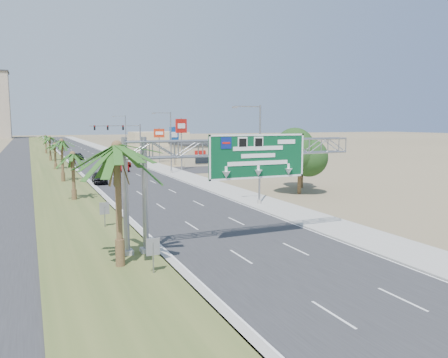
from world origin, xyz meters
name	(u,v)px	position (x,y,z in m)	size (l,w,h in m)	color
ground	(340,291)	(0.00, 0.00, 0.00)	(600.00, 600.00, 0.00)	#8C7A59
road	(83,153)	(0.00, 110.00, 0.01)	(12.00, 300.00, 0.02)	#28282B
sidewalk_right	(114,152)	(8.50, 110.00, 0.05)	(4.00, 300.00, 0.10)	#9E9B93
median_grass	(44,154)	(-10.00, 110.00, 0.06)	(7.00, 300.00, 0.12)	#425224
opposing_road	(15,155)	(-17.00, 110.00, 0.01)	(8.00, 300.00, 0.02)	#28282B
sign_gantry	(234,156)	(-1.06, 9.93, 6.06)	(16.75, 1.24, 7.50)	gray
palm_near	(117,147)	(-9.20, 8.00, 6.93)	(5.70, 5.70, 8.35)	brown
palm_row_b	(72,155)	(-9.50, 32.00, 4.90)	(3.99, 3.99, 5.95)	brown
palm_row_c	(61,142)	(-9.50, 48.00, 5.66)	(3.99, 3.99, 6.75)	brown
palm_row_d	(55,145)	(-9.50, 66.00, 4.42)	(3.99, 3.99, 5.45)	brown
palm_row_e	(50,138)	(-9.50, 85.00, 5.09)	(3.99, 3.99, 6.15)	brown
palm_row_f	(45,136)	(-9.50, 110.00, 4.71)	(3.99, 3.99, 5.75)	brown
streetlight_near	(258,159)	(7.30, 22.00, 4.69)	(3.27, 0.44, 10.00)	gray
streetlight_mid	(170,145)	(7.30, 52.00, 4.69)	(3.27, 0.44, 10.00)	gray
streetlight_far	(125,138)	(7.30, 88.00, 4.69)	(3.27, 0.44, 10.00)	gray
signal_mast	(131,140)	(5.17, 71.97, 4.85)	(10.28, 0.71, 8.00)	gray
store_building	(219,153)	(22.00, 66.00, 2.00)	(18.00, 10.00, 4.00)	tan
oak_near	(300,155)	(15.00, 26.00, 4.53)	(4.50, 4.50, 6.80)	brown
oak_far	(302,158)	(18.00, 30.00, 3.82)	(3.50, 3.50, 5.60)	brown
median_signback_a	(153,249)	(-7.80, 6.00, 1.45)	(0.75, 0.08, 2.08)	gray
median_signback_b	(104,210)	(-8.50, 18.00, 1.45)	(0.75, 0.08, 2.08)	gray
building_distant_right	(159,139)	(30.00, 140.00, 2.50)	(20.00, 12.00, 5.00)	tan
car_left_lane	(100,178)	(-5.05, 44.51, 0.80)	(1.88, 4.68, 1.60)	black
car_mid_lane	(123,167)	(0.91, 58.68, 0.75)	(1.59, 4.57, 1.51)	maroon
car_right_lane	(123,163)	(2.50, 66.45, 0.68)	(2.24, 4.86, 1.35)	gray
car_far	(78,157)	(-3.61, 86.50, 0.69)	(1.94, 4.77, 1.38)	black
pole_sign_red_near	(181,129)	(10.52, 55.68, 7.19)	(2.31, 1.26, 9.13)	gray
pole_sign_blue	(174,136)	(12.64, 66.40, 5.66)	(1.99, 0.91, 7.66)	gray
pole_sign_red_far	(159,135)	(11.31, 72.57, 5.65)	(2.19, 0.96, 7.23)	gray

